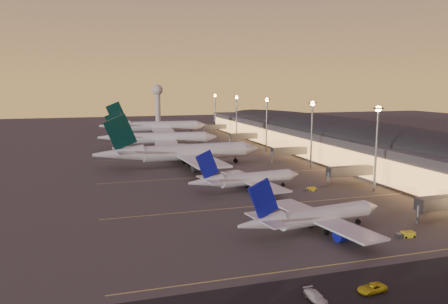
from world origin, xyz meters
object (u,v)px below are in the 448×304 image
airliner_wide_near (181,153)px  airliner_wide_far (155,126)px  airliner_narrow_north (247,179)px  airliner_narrow_south (314,217)px  baggage_tug_a (406,235)px  service_van_f (372,288)px  radar_tower (158,97)px  baggage_tug_c (310,189)px  airliner_wide_mid (159,138)px  service_van_c (316,297)px  baggage_tug_b (423,210)px

airliner_wide_near → airliner_wide_far: size_ratio=0.98×
airliner_narrow_north → airliner_narrow_south: bearing=-96.6°
baggage_tug_a → service_van_f: (-22.27, -19.21, 0.12)m
airliner_narrow_south → airliner_wide_near: (-11.77, 85.66, 2.10)m
radar_tower → baggage_tug_c: (7.54, -253.99, -21.38)m
airliner_wide_mid → service_van_c: 168.49m
baggage_tug_b → radar_tower: bearing=71.8°
airliner_narrow_north → baggage_tug_b: (34.90, -34.91, -3.02)m
airliner_wide_mid → service_van_f: size_ratio=12.62×
airliner_narrow_north → airliner_wide_far: bearing=84.2°
baggage_tug_b → airliner_wide_mid: bearing=85.9°
airliner_narrow_south → baggage_tug_c: 38.58m
airliner_wide_mid → baggage_tug_b: bearing=-62.9°
service_van_c → service_van_f: service_van_c is taller
airliner_narrow_south → baggage_tug_a: bearing=-35.7°
airliner_narrow_north → airliner_wide_far: size_ratio=0.55×
airliner_narrow_north → baggage_tug_a: bearing=-77.4°
airliner_wide_near → service_van_c: airliner_wide_near is taller
baggage_tug_a → service_van_c: (-32.07, -19.16, 0.15)m
baggage_tug_c → baggage_tug_a: bearing=-94.8°
service_van_f → airliner_wide_far: bearing=172.5°
airliner_wide_far → radar_tower: 92.58m
airliner_narrow_north → airliner_wide_mid: bearing=88.8°
airliner_wide_near → baggage_tug_b: 92.65m
service_van_c → airliner_narrow_north: bearing=74.6°
airliner_wide_far → radar_tower: size_ratio=2.11×
airliner_wide_mid → airliner_wide_far: size_ratio=0.88×
baggage_tug_a → radar_tower: bearing=97.7°
service_van_c → baggage_tug_b: bearing=30.4°
baggage_tug_a → service_van_f: service_van_f is taller
airliner_narrow_north → airliner_wide_mid: airliner_wide_mid is taller
airliner_wide_near → baggage_tug_b: size_ratio=18.65×
airliner_wide_far → baggage_tug_c: 166.02m
airliner_wide_far → service_van_f: size_ratio=14.29×
airliner_narrow_north → service_van_c: (-14.03, -68.06, -2.79)m
airliner_narrow_south → airliner_wide_far: 198.53m
airliner_narrow_north → service_van_c: airliner_narrow_north is taller
airliner_narrow_south → baggage_tug_c: bearing=53.6°
baggage_tug_b → airliner_narrow_north: bearing=112.0°
airliner_wide_near → airliner_wide_mid: size_ratio=1.11×
airliner_narrow_north → baggage_tug_b: size_ratio=10.44×
baggage_tug_a → baggage_tug_b: (16.86, 13.99, -0.09)m
service_van_f → airliner_narrow_south: bearing=162.1°
service_van_c → airliner_wide_mid: bearing=85.4°
airliner_narrow_south → service_van_c: size_ratio=7.85×
airliner_wide_near → baggage_tug_b: (45.89, -80.33, -5.08)m
airliner_wide_near → airliner_narrow_north: bearing=-80.0°
airliner_wide_near → radar_tower: (21.88, 202.51, 16.33)m
airliner_wide_mid → airliner_wide_far: bearing=92.0°
airliner_wide_near → baggage_tug_c: airliner_wide_near is taller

